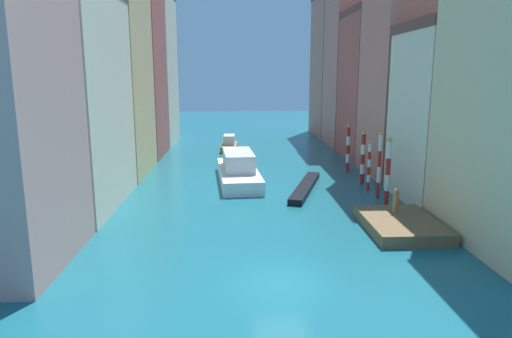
{
  "coord_description": "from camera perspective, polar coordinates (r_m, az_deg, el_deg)",
  "views": [
    {
      "loc": [
        -2.03,
        -19.19,
        9.22
      ],
      "look_at": [
        -0.3,
        18.46,
        1.5
      ],
      "focal_mm": 32.17,
      "sensor_mm": 36.0,
      "label": 1
    }
  ],
  "objects": [
    {
      "name": "ground_plane",
      "position": [
        44.7,
        0.03,
        -0.33
      ],
      "size": [
        154.0,
        154.0,
        0.0
      ],
      "primitive_type": "plane",
      "color": "#196070"
    },
    {
      "name": "building_left_1",
      "position": [
        34.43,
        -22.13,
        8.28
      ],
      "size": [
        6.14,
        11.83,
        15.46
      ],
      "color": "beige",
      "rests_on": "ground"
    },
    {
      "name": "building_left_2",
      "position": [
        45.15,
        -17.57,
        11.57
      ],
      "size": [
        6.14,
        10.13,
        19.22
      ],
      "color": "#DBB77A",
      "rests_on": "ground"
    },
    {
      "name": "building_left_3",
      "position": [
        54.9,
        -14.92,
        12.24
      ],
      "size": [
        6.14,
        9.22,
        20.4
      ],
      "color": "#B25147",
      "rests_on": "ground"
    },
    {
      "name": "building_left_4",
      "position": [
        65.12,
        -12.97,
        12.12
      ],
      "size": [
        6.14,
        11.12,
        20.28
      ],
      "color": "beige",
      "rests_on": "ground"
    },
    {
      "name": "building_right_1",
      "position": [
        36.42,
        22.57,
        6.46
      ],
      "size": [
        6.14,
        8.17,
        13.03
      ],
      "color": "beige",
      "rests_on": "ground"
    },
    {
      "name": "building_right_2",
      "position": [
        44.62,
        18.12,
        13.67
      ],
      "size": [
        6.14,
        8.98,
        22.54
      ],
      "color": "#C6705B",
      "rests_on": "ground"
    },
    {
      "name": "building_right_3",
      "position": [
        53.44,
        14.37,
        10.1
      ],
      "size": [
        6.14,
        9.6,
        16.31
      ],
      "color": "#B25147",
      "rests_on": "ground"
    },
    {
      "name": "building_right_4",
      "position": [
        62.61,
        11.94,
        12.98
      ],
      "size": [
        6.14,
        9.1,
        22.01
      ],
      "color": "#C6705B",
      "rests_on": "ground"
    },
    {
      "name": "building_right_5",
      "position": [
        72.76,
        9.84,
        12.59
      ],
      "size": [
        6.14,
        11.44,
        21.4
      ],
      "color": "#C6705B",
      "rests_on": "ground"
    },
    {
      "name": "waterfront_dock",
      "position": [
        29.3,
        17.55,
        -6.6
      ],
      "size": [
        4.24,
        6.17,
        0.71
      ],
      "color": "brown",
      "rests_on": "ground"
    },
    {
      "name": "person_on_dock",
      "position": [
        30.15,
        16.98,
        -3.86
      ],
      "size": [
        0.36,
        0.36,
        1.61
      ],
      "color": "olive",
      "rests_on": "waterfront_dock"
    },
    {
      "name": "mooring_pole_0",
      "position": [
        33.63,
        16.07,
        -0.31
      ],
      "size": [
        0.37,
        0.37,
        5.0
      ],
      "color": "red",
      "rests_on": "ground"
    },
    {
      "name": "mooring_pole_1",
      "position": [
        35.79,
        15.07,
        0.53
      ],
      "size": [
        0.29,
        0.29,
        5.12
      ],
      "color": "red",
      "rests_on": "ground"
    },
    {
      "name": "mooring_pole_2",
      "position": [
        38.3,
        13.87,
        0.48
      ],
      "size": [
        0.28,
        0.28,
        4.06
      ],
      "color": "red",
      "rests_on": "ground"
    },
    {
      "name": "mooring_pole_3",
      "position": [
        40.4,
        13.14,
        1.51
      ],
      "size": [
        0.39,
        0.39,
        4.63
      ],
      "color": "red",
      "rests_on": "ground"
    },
    {
      "name": "mooring_pole_4",
      "position": [
        45.29,
        11.37,
        2.65
      ],
      "size": [
        0.37,
        0.37,
        4.63
      ],
      "color": "red",
      "rests_on": "ground"
    },
    {
      "name": "vaporetto_white",
      "position": [
        40.47,
        -2.21,
        -0.11
      ],
      "size": [
        4.09,
        11.34,
        2.67
      ],
      "color": "white",
      "rests_on": "ground"
    },
    {
      "name": "gondola_black",
      "position": [
        37.75,
        6.15,
        -2.25
      ],
      "size": [
        4.02,
        9.83,
        0.48
      ],
      "color": "black",
      "rests_on": "ground"
    },
    {
      "name": "motorboat_0",
      "position": [
        57.37,
        -3.34,
        3.05
      ],
      "size": [
        2.11,
        5.42,
        1.93
      ],
      "color": "olive",
      "rests_on": "ground"
    }
  ]
}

